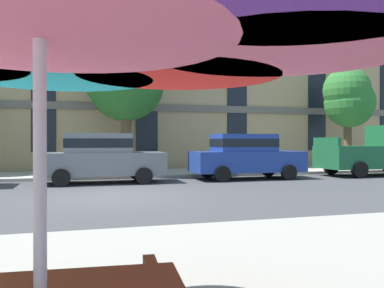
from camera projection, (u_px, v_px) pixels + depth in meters
name	position (u px, v px, depth m)	size (l,w,h in m)	color
ground_plane	(111.00, 197.00, 10.76)	(120.00, 120.00, 0.00)	#424244
sidewalk_far	(99.00, 174.00, 17.30)	(56.00, 3.60, 0.12)	#B2ADA3
apartment_building	(93.00, 38.00, 25.13)	(39.03, 12.08, 16.00)	tan
sedan_gray	(101.00, 157.00, 14.29)	(4.40, 1.98, 1.78)	slate
sedan_blue	(246.00, 155.00, 15.82)	(4.40, 1.98, 1.78)	navy
pickup_green	(380.00, 152.00, 17.56)	(5.10, 2.12, 2.20)	#195933
street_tree_middle	(127.00, 80.00, 17.70)	(3.68, 4.10, 6.20)	brown
street_tree_right	(348.00, 98.00, 20.53)	(2.69, 2.56, 5.31)	brown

